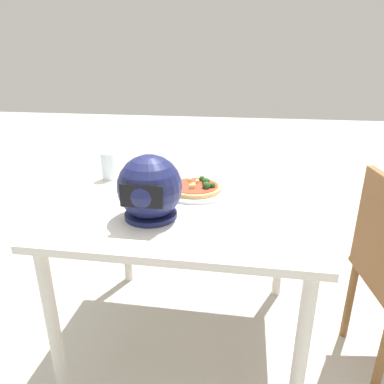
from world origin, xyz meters
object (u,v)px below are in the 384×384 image
at_px(pizza, 196,187).
at_px(drinking_glass, 108,166).
at_px(dining_table, 189,219).
at_px(motorcycle_helmet, 150,189).

xyz_separation_m(pizza, drinking_glass, (0.47, -0.11, 0.04)).
distance_m(dining_table, motorcycle_helmet, 0.30).
bearing_deg(dining_table, motorcycle_helmet, 57.47).
height_order(dining_table, pizza, pizza).
distance_m(dining_table, pizza, 0.16).
relative_size(pizza, drinking_glass, 1.78).
xyz_separation_m(dining_table, motorcycle_helmet, (0.12, 0.19, 0.21)).
height_order(motorcycle_helmet, drinking_glass, motorcycle_helmet).
distance_m(pizza, motorcycle_helmet, 0.34).
relative_size(dining_table, motorcycle_helmet, 4.18).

